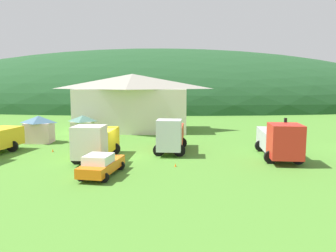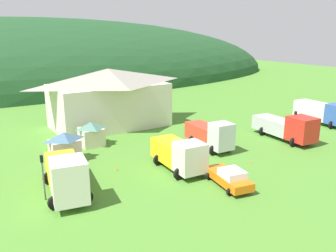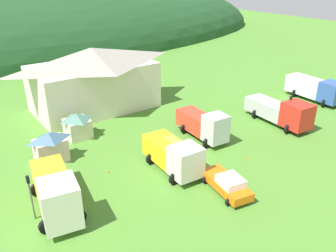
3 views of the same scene
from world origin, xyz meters
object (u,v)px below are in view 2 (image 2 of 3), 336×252
box_truck_blue (323,112)px  traffic_light_west (43,173)px  depot_building (109,97)px  play_shed_pink (65,146)px  traffic_cone_near_pickup (117,170)px  heavy_rig_striped (66,175)px  flatbed_truck_yellow (180,154)px  play_shed_cream (91,134)px  traffic_light_east (295,123)px  crane_truck_red (287,127)px  tow_truck_silver (211,134)px  traffic_cone_mid_row (251,164)px  service_pickup_orange (229,177)px

box_truck_blue → traffic_light_west: size_ratio=2.19×
depot_building → play_shed_pink: bearing=-132.4°
depot_building → traffic_cone_near_pickup: 16.86m
heavy_rig_striped → traffic_cone_near_pickup: bearing=125.8°
traffic_light_west → traffic_cone_near_pickup: bearing=18.9°
play_shed_pink → flatbed_truck_yellow: 11.75m
play_shed_cream → traffic_light_east: traffic_light_east is taller
traffic_light_west → traffic_light_east: bearing=-1.3°
traffic_light_west → depot_building: bearing=53.3°
traffic_light_west → traffic_light_east: 28.69m
traffic_light_west → flatbed_truck_yellow: bearing=-3.4°
crane_truck_red → heavy_rig_striped: bearing=-84.4°
play_shed_cream → crane_truck_red: size_ratio=0.32×
tow_truck_silver → traffic_light_east: bearing=75.2°
tow_truck_silver → heavy_rig_striped: bearing=-76.6°
flatbed_truck_yellow → box_truck_blue: 26.94m
heavy_rig_striped → crane_truck_red: 26.80m
play_shed_pink → traffic_light_west: bearing=-117.3°
depot_building → crane_truck_red: size_ratio=1.85×
crane_truck_red → traffic_light_west: 28.48m
box_truck_blue → traffic_cone_mid_row: 20.64m
depot_building → flatbed_truck_yellow: size_ratio=2.36×
play_shed_cream → box_truck_blue: size_ratio=0.35×
play_shed_pink → heavy_rig_striped: bearing=-105.9°
tow_truck_silver → box_truck_blue: size_ratio=0.85×
flatbed_truck_yellow → traffic_light_west: (-12.25, 0.74, 0.61)m
service_pickup_orange → box_truck_blue: bearing=118.4°
depot_building → traffic_light_west: 22.14m
service_pickup_orange → flatbed_truck_yellow: bearing=-153.4°
traffic_cone_mid_row → box_truck_blue: bearing=16.1°
traffic_light_west → traffic_cone_near_pickup: size_ratio=6.18×
heavy_rig_striped → service_pickup_orange: 13.41m
heavy_rig_striped → traffic_cone_near_pickup: (5.53, 2.72, -1.81)m
heavy_rig_striped → traffic_light_east: size_ratio=2.27×
service_pickup_orange → play_shed_cream: bearing=-151.0°
traffic_cone_mid_row → depot_building: bearing=106.2°
flatbed_truck_yellow → traffic_light_west: bearing=-89.9°
play_shed_pink → crane_truck_red: bearing=-16.7°
play_shed_cream → traffic_light_west: (-7.96, -10.88, 0.86)m
crane_truck_red → service_pickup_orange: size_ratio=1.66×
heavy_rig_striped → tow_truck_silver: (17.08, 2.91, -0.14)m
play_shed_cream → traffic_cone_near_pickup: bearing=-95.1°
flatbed_truck_yellow → crane_truck_red: size_ratio=0.78×
traffic_light_east → box_truck_blue: bearing=17.7°
play_shed_cream → heavy_rig_striped: (-6.28, -11.13, 0.38)m
tow_truck_silver → box_truck_blue: 20.21m
flatbed_truck_yellow → tow_truck_silver: size_ratio=0.99×
flatbed_truck_yellow → traffic_light_west: size_ratio=1.84×
heavy_rig_striped → service_pickup_orange: heavy_rig_striped is taller
depot_building → traffic_light_west: size_ratio=4.35×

